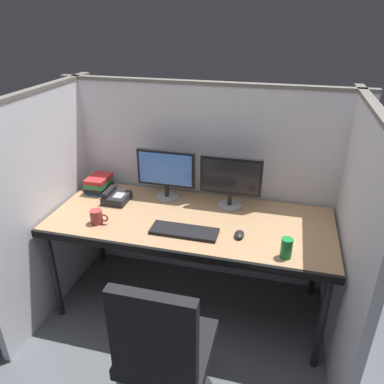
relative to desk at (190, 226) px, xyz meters
name	(u,v)px	position (x,y,z in m)	size (l,w,h in m)	color
ground_plane	(179,332)	(0.00, -0.29, -0.69)	(8.00, 8.00, 0.00)	#4C5156
cubicle_partition_rear	(205,185)	(0.00, 0.46, 0.10)	(2.21, 0.06, 1.57)	silver
cubicle_partition_left	(50,202)	(-0.99, -0.09, 0.10)	(0.06, 1.41, 1.57)	silver
cubicle_partition_right	(350,241)	(0.99, -0.09, 0.10)	(0.06, 1.41, 1.57)	silver
desk	(190,226)	(0.00, 0.00, 0.00)	(1.90, 0.80, 0.74)	#997551
office_chair	(166,369)	(0.10, -0.86, -0.33)	(0.52, 0.52, 0.97)	black
monitor_left	(166,171)	(-0.25, 0.27, 0.27)	(0.43, 0.17, 0.37)	gray
monitor_right	(231,179)	(0.23, 0.26, 0.27)	(0.43, 0.17, 0.37)	gray
keyboard_main	(184,231)	(0.01, -0.16, 0.06)	(0.43, 0.15, 0.02)	black
computer_mouse	(239,234)	(0.35, -0.12, 0.07)	(0.06, 0.10, 0.04)	black
desk_phone	(116,197)	(-0.59, 0.13, 0.08)	(0.17, 0.19, 0.09)	black
book_stack	(99,184)	(-0.80, 0.26, 0.11)	(0.16, 0.22, 0.12)	#1E478C
coffee_mug	(97,217)	(-0.58, -0.19, 0.10)	(0.13, 0.08, 0.09)	#993333
soda_can	(286,248)	(0.64, -0.27, 0.11)	(0.07, 0.07, 0.12)	#197233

